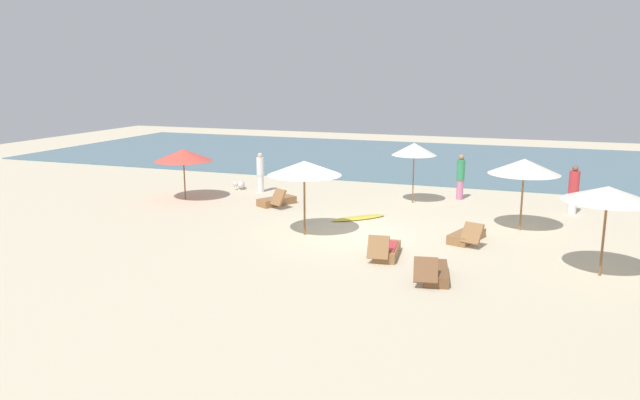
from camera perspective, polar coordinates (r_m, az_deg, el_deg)
The scene contains 16 objects.
ground_plane at distance 18.97m, azimuth 3.06°, elevation -3.32°, with size 60.00×60.00×0.00m, color beige.
ocean_water at distance 35.27m, azimuth 11.12°, elevation 3.71°, with size 48.00×16.00×0.06m, color slate.
umbrella_0 at distance 23.44m, azimuth 8.86°, elevation 4.75°, with size 1.72×1.72×2.34m.
umbrella_1 at distance 24.49m, azimuth -12.74°, elevation 4.15°, with size 2.30×2.30×2.01m.
umbrella_2 at distance 18.56m, azimuth -1.49°, elevation 3.03°, with size 2.29×2.29×2.34m.
umbrella_3 at distance 16.33m, azimuth 25.46°, elevation 0.52°, with size 2.19×2.19×2.28m.
umbrella_4 at distance 20.16m, azimuth 18.67°, elevation 3.01°, with size 2.24×2.24×2.32m.
lounger_0 at distance 23.13m, azimuth -4.08°, elevation -0.08°, with size 1.30×1.72×0.74m.
lounger_3 at distance 16.83m, azimuth 6.25°, elevation -4.76°, with size 0.76×1.69×0.74m.
lounger_4 at distance 18.73m, azimuth 13.67°, elevation -3.31°, with size 1.08×1.77×0.71m.
lounger_5 at distance 15.25m, azimuth 10.72°, elevation -6.75°, with size 0.88×1.76×0.70m.
person_0 at distance 24.62m, azimuth 13.09°, elevation 2.17°, with size 0.32×0.32×1.81m.
person_1 at distance 25.62m, azimuth -5.63°, elevation 2.62°, with size 0.32×0.32×1.67m.
person_2 at distance 23.31m, azimuth 22.76°, elevation 0.89°, with size 0.51×0.51×1.77m.
dog at distance 26.43m, azimuth -7.51°, elevation 1.42°, with size 0.56×0.78×0.36m.
surfboard at distance 21.04m, azimuth 3.65°, elevation -1.68°, with size 1.81×1.82×0.07m.
Camera 1 is at (5.26, -17.51, 5.04)m, focal length 33.99 mm.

